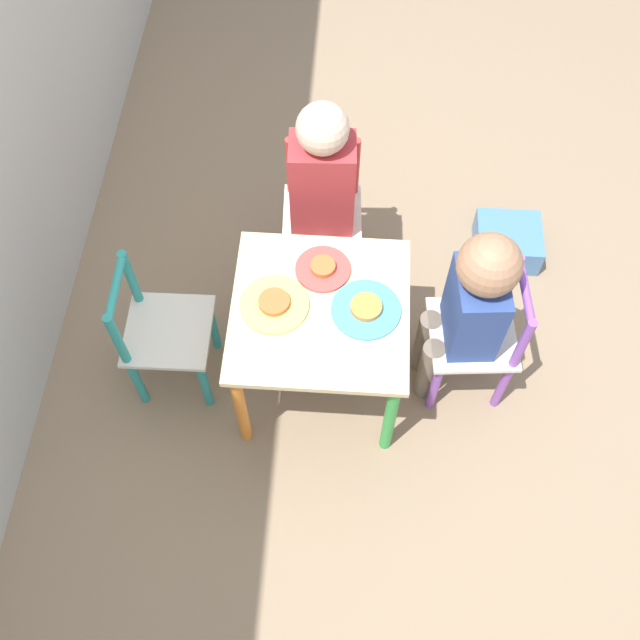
{
  "coord_description": "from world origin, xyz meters",
  "views": [
    {
      "loc": [
        -1.1,
        -0.07,
        2.25
      ],
      "look_at": [
        0.0,
        0.0,
        0.38
      ],
      "focal_mm": 42.0,
      "sensor_mm": 36.0,
      "label": 1
    }
  ],
  "objects_px": {
    "kids_table": "(320,322)",
    "chair_teal": "(162,333)",
    "plate_front": "(366,309)",
    "storage_bin": "(507,242)",
    "chair_purple": "(479,337)",
    "chair_red": "(322,214)",
    "plate_right": "(323,268)",
    "child_front": "(470,304)",
    "plate_back": "(274,304)",
    "child_right": "(322,189)"
  },
  "relations": [
    {
      "from": "plate_front",
      "to": "child_front",
      "type": "bearing_deg",
      "value": -82.66
    },
    {
      "from": "kids_table",
      "to": "chair_purple",
      "type": "xyz_separation_m",
      "value": [
        0.04,
        -0.48,
        -0.11
      ]
    },
    {
      "from": "kids_table",
      "to": "chair_purple",
      "type": "bearing_deg",
      "value": -84.89
    },
    {
      "from": "chair_teal",
      "to": "plate_back",
      "type": "bearing_deg",
      "value": -89.67
    },
    {
      "from": "plate_right",
      "to": "storage_bin",
      "type": "xyz_separation_m",
      "value": [
        0.43,
        -0.64,
        -0.4
      ]
    },
    {
      "from": "chair_red",
      "to": "plate_back",
      "type": "height_order",
      "value": "chair_red"
    },
    {
      "from": "kids_table",
      "to": "child_front",
      "type": "relative_size",
      "value": 0.69
    },
    {
      "from": "plate_back",
      "to": "child_front",
      "type": "bearing_deg",
      "value": -86.08
    },
    {
      "from": "plate_front",
      "to": "plate_back",
      "type": "bearing_deg",
      "value": 90.0
    },
    {
      "from": "chair_teal",
      "to": "child_right",
      "type": "bearing_deg",
      "value": -47.97
    },
    {
      "from": "plate_front",
      "to": "storage_bin",
      "type": "distance_m",
      "value": 0.86
    },
    {
      "from": "child_front",
      "to": "plate_right",
      "type": "bearing_deg",
      "value": -107.34
    },
    {
      "from": "chair_purple",
      "to": "plate_right",
      "type": "xyz_separation_m",
      "value": [
        0.09,
        0.48,
        0.2
      ]
    },
    {
      "from": "chair_teal",
      "to": "plate_right",
      "type": "xyz_separation_m",
      "value": [
        0.14,
        -0.49,
        0.2
      ]
    },
    {
      "from": "chair_red",
      "to": "plate_front",
      "type": "xyz_separation_m",
      "value": [
        -0.48,
        -0.15,
        0.2
      ]
    },
    {
      "from": "storage_bin",
      "to": "child_right",
      "type": "bearing_deg",
      "value": 101.52
    },
    {
      "from": "child_front",
      "to": "plate_back",
      "type": "bearing_deg",
      "value": -91.19
    },
    {
      "from": "plate_right",
      "to": "chair_purple",
      "type": "bearing_deg",
      "value": -100.12
    },
    {
      "from": "child_right",
      "to": "plate_front",
      "type": "xyz_separation_m",
      "value": [
        -0.42,
        -0.15,
        -0.0
      ]
    },
    {
      "from": "chair_red",
      "to": "plate_right",
      "type": "xyz_separation_m",
      "value": [
        -0.36,
        -0.02,
        0.2
      ]
    },
    {
      "from": "kids_table",
      "to": "plate_front",
      "type": "height_order",
      "value": "plate_front"
    },
    {
      "from": "chair_purple",
      "to": "child_right",
      "type": "distance_m",
      "value": 0.66
    },
    {
      "from": "chair_teal",
      "to": "storage_bin",
      "type": "distance_m",
      "value": 1.28
    },
    {
      "from": "child_front",
      "to": "storage_bin",
      "type": "height_order",
      "value": "child_front"
    },
    {
      "from": "child_right",
      "to": "chair_red",
      "type": "bearing_deg",
      "value": 90.0
    },
    {
      "from": "chair_teal",
      "to": "storage_bin",
      "type": "relative_size",
      "value": 2.29
    },
    {
      "from": "chair_teal",
      "to": "child_right",
      "type": "relative_size",
      "value": 0.67
    },
    {
      "from": "child_right",
      "to": "plate_front",
      "type": "bearing_deg",
      "value": -73.31
    },
    {
      "from": "chair_purple",
      "to": "plate_front",
      "type": "distance_m",
      "value": 0.41
    },
    {
      "from": "child_front",
      "to": "chair_teal",
      "type": "bearing_deg",
      "value": -92.24
    },
    {
      "from": "chair_red",
      "to": "chair_teal",
      "type": "distance_m",
      "value": 0.67
    },
    {
      "from": "kids_table",
      "to": "child_right",
      "type": "bearing_deg",
      "value": 2.8
    },
    {
      "from": "kids_table",
      "to": "chair_red",
      "type": "bearing_deg",
      "value": 2.8
    },
    {
      "from": "plate_right",
      "to": "chair_teal",
      "type": "bearing_deg",
      "value": 105.78
    },
    {
      "from": "plate_right",
      "to": "plate_back",
      "type": "bearing_deg",
      "value": 135.0
    },
    {
      "from": "chair_purple",
      "to": "chair_teal",
      "type": "xyz_separation_m",
      "value": [
        -0.05,
        0.97,
        0.0
      ]
    },
    {
      "from": "child_front",
      "to": "plate_front",
      "type": "distance_m",
      "value": 0.3
    },
    {
      "from": "kids_table",
      "to": "chair_teal",
      "type": "bearing_deg",
      "value": 90.9
    },
    {
      "from": "chair_purple",
      "to": "child_front",
      "type": "relative_size",
      "value": 0.72
    },
    {
      "from": "plate_front",
      "to": "chair_red",
      "type": "bearing_deg",
      "value": 17.54
    },
    {
      "from": "plate_front",
      "to": "plate_right",
      "type": "bearing_deg",
      "value": 45.0
    },
    {
      "from": "plate_right",
      "to": "plate_back",
      "type": "distance_m",
      "value": 0.18
    },
    {
      "from": "chair_teal",
      "to": "plate_back",
      "type": "xyz_separation_m",
      "value": [
        0.01,
        -0.36,
        0.2
      ]
    },
    {
      "from": "child_front",
      "to": "child_right",
      "type": "height_order",
      "value": "child_right"
    },
    {
      "from": "kids_table",
      "to": "chair_teal",
      "type": "height_order",
      "value": "chair_teal"
    },
    {
      "from": "child_front",
      "to": "plate_back",
      "type": "distance_m",
      "value": 0.55
    },
    {
      "from": "chair_purple",
      "to": "plate_right",
      "type": "relative_size",
      "value": 3.24
    },
    {
      "from": "plate_back",
      "to": "storage_bin",
      "type": "xyz_separation_m",
      "value": [
        0.56,
        -0.77,
        -0.4
      ]
    },
    {
      "from": "chair_purple",
      "to": "chair_red",
      "type": "bearing_deg",
      "value": -136.16
    },
    {
      "from": "kids_table",
      "to": "plate_right",
      "type": "bearing_deg",
      "value": 0.0
    }
  ]
}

